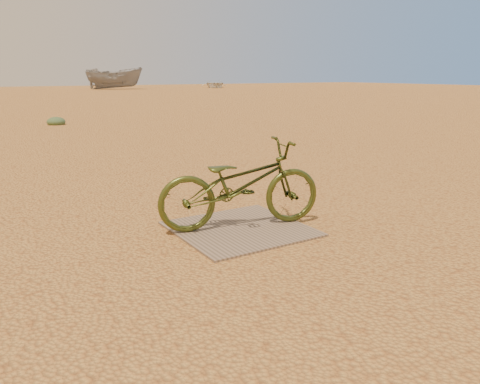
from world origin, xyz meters
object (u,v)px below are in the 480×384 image
plywood_board (240,229)px  boat_mid_right (115,78)px  boat_far_right (215,84)px  bicycle (241,184)px

plywood_board → boat_mid_right: size_ratio=0.23×
plywood_board → boat_far_right: boat_far_right is taller
bicycle → boat_mid_right: size_ratio=0.31×
bicycle → boat_far_right: bicycle is taller
boat_mid_right → plywood_board: bearing=-173.5°
bicycle → plywood_board: bearing=155.5°
plywood_board → bicycle: bearing=51.7°
boat_mid_right → boat_far_right: boat_mid_right is taller
plywood_board → boat_mid_right: 46.14m
bicycle → boat_far_right: (23.59, 43.77, -0.06)m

